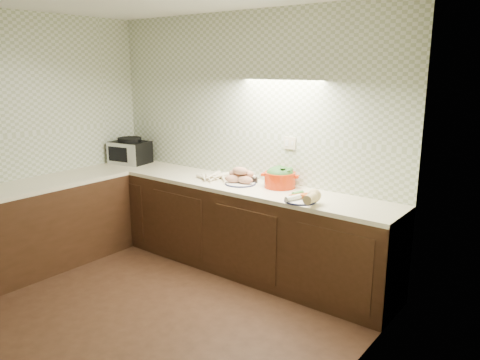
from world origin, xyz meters
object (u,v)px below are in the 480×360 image
Objects in this scene: sweet_potato_plate at (241,178)px; veg_plate at (306,197)px; parsnip_pile at (214,176)px; toaster_oven at (130,151)px; dutch_oven at (280,177)px; onion_bowl at (251,179)px.

sweet_potato_plate reaches higher than veg_plate.
veg_plate reaches higher than parsnip_pile.
dutch_oven is (2.10, 0.11, -0.04)m from toaster_oven.
onion_bowl is at bearing 160.64° from veg_plate.
sweet_potato_plate is (0.36, -0.00, 0.04)m from parsnip_pile.
onion_bowl is 0.37× the size of dutch_oven.
parsnip_pile is 0.76m from dutch_oven.
onion_bowl is at bearing 70.04° from sweet_potato_plate.
dutch_oven is at bearing 147.53° from veg_plate.
onion_bowl is 0.86m from veg_plate.
sweet_potato_plate is at bearing -109.96° from onion_bowl.
sweet_potato_plate is at bearing -0.02° from parsnip_pile.
dutch_oven is at bearing 9.53° from parsnip_pile.
onion_bowl is at bearing -6.98° from toaster_oven.
sweet_potato_plate is 0.81× the size of dutch_oven.
toaster_oven is 1.76m from onion_bowl.
parsnip_pile is 0.42m from onion_bowl.
parsnip_pile is at bearing 171.89° from veg_plate.
toaster_oven reaches higher than dutch_oven.
veg_plate is (1.21, -0.17, 0.02)m from parsnip_pile.
veg_plate is at bearing -19.36° from onion_bowl.
parsnip_pile is 0.36m from sweet_potato_plate.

